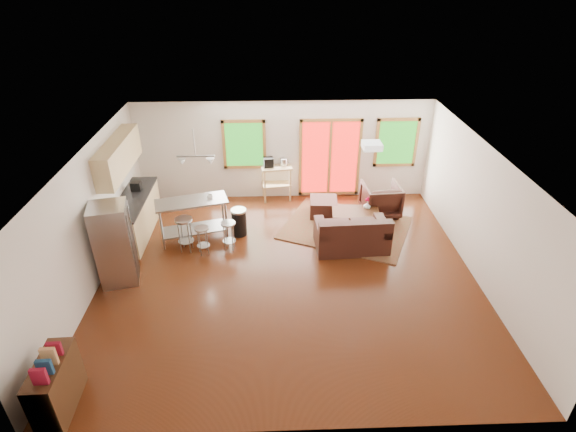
{
  "coord_description": "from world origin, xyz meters",
  "views": [
    {
      "loc": [
        -0.27,
        -7.35,
        5.59
      ],
      "look_at": [
        0.0,
        0.3,
        1.2
      ],
      "focal_mm": 28.0,
      "sensor_mm": 36.0,
      "label": 1
    }
  ],
  "objects_px": {
    "island": "(193,213)",
    "kitchen_cart": "(275,171)",
    "rug": "(346,228)",
    "refrigerator": "(115,244)",
    "loveseat": "(352,236)",
    "armchair": "(381,198)",
    "ottoman": "(323,207)",
    "coffee_table": "(356,214)"
  },
  "relations": [
    {
      "from": "coffee_table",
      "to": "refrigerator",
      "type": "relative_size",
      "value": 0.69
    },
    {
      "from": "loveseat",
      "to": "rug",
      "type": "bearing_deg",
      "value": 86.82
    },
    {
      "from": "armchair",
      "to": "island",
      "type": "height_order",
      "value": "island"
    },
    {
      "from": "rug",
      "to": "refrigerator",
      "type": "distance_m",
      "value": 5.17
    },
    {
      "from": "coffee_table",
      "to": "island",
      "type": "xyz_separation_m",
      "value": [
        -3.74,
        -0.36,
        0.3
      ]
    },
    {
      "from": "armchair",
      "to": "coffee_table",
      "type": "bearing_deg",
      "value": 36.37
    },
    {
      "from": "loveseat",
      "to": "kitchen_cart",
      "type": "relative_size",
      "value": 1.35
    },
    {
      "from": "rug",
      "to": "armchair",
      "type": "xyz_separation_m",
      "value": [
        0.95,
        0.66,
        0.44
      ]
    },
    {
      "from": "refrigerator",
      "to": "kitchen_cart",
      "type": "relative_size",
      "value": 1.41
    },
    {
      "from": "rug",
      "to": "loveseat",
      "type": "distance_m",
      "value": 0.92
    },
    {
      "from": "loveseat",
      "to": "kitchen_cart",
      "type": "xyz_separation_m",
      "value": [
        -1.64,
        2.45,
        0.48
      ]
    },
    {
      "from": "coffee_table",
      "to": "armchair",
      "type": "height_order",
      "value": "armchair"
    },
    {
      "from": "armchair",
      "to": "island",
      "type": "relative_size",
      "value": 0.54
    },
    {
      "from": "ottoman",
      "to": "loveseat",
      "type": "bearing_deg",
      "value": -73.0
    },
    {
      "from": "rug",
      "to": "coffee_table",
      "type": "xyz_separation_m",
      "value": [
        0.22,
        0.03,
        0.36
      ]
    },
    {
      "from": "coffee_table",
      "to": "kitchen_cart",
      "type": "bearing_deg",
      "value": 140.21
    },
    {
      "from": "armchair",
      "to": "kitchen_cart",
      "type": "distance_m",
      "value": 2.78
    },
    {
      "from": "rug",
      "to": "loveseat",
      "type": "relative_size",
      "value": 1.75
    },
    {
      "from": "loveseat",
      "to": "island",
      "type": "bearing_deg",
      "value": 168.97
    },
    {
      "from": "island",
      "to": "kitchen_cart",
      "type": "relative_size",
      "value": 1.4
    },
    {
      "from": "rug",
      "to": "ottoman",
      "type": "relative_size",
      "value": 4.25
    },
    {
      "from": "ottoman",
      "to": "kitchen_cart",
      "type": "relative_size",
      "value": 0.56
    },
    {
      "from": "armchair",
      "to": "ottoman",
      "type": "distance_m",
      "value": 1.44
    },
    {
      "from": "island",
      "to": "kitchen_cart",
      "type": "bearing_deg",
      "value": 45.75
    },
    {
      "from": "armchair",
      "to": "refrigerator",
      "type": "relative_size",
      "value": 0.54
    },
    {
      "from": "ottoman",
      "to": "kitchen_cart",
      "type": "bearing_deg",
      "value": 141.73
    },
    {
      "from": "coffee_table",
      "to": "ottoman",
      "type": "distance_m",
      "value": 0.95
    },
    {
      "from": "rug",
      "to": "kitchen_cart",
      "type": "height_order",
      "value": "kitchen_cart"
    },
    {
      "from": "rug",
      "to": "kitchen_cart",
      "type": "distance_m",
      "value": 2.43
    },
    {
      "from": "loveseat",
      "to": "coffee_table",
      "type": "bearing_deg",
      "value": 73.26
    },
    {
      "from": "refrigerator",
      "to": "island",
      "type": "distance_m",
      "value": 1.94
    },
    {
      "from": "refrigerator",
      "to": "island",
      "type": "bearing_deg",
      "value": 37.23
    },
    {
      "from": "ottoman",
      "to": "kitchen_cart",
      "type": "distance_m",
      "value": 1.61
    },
    {
      "from": "loveseat",
      "to": "island",
      "type": "relative_size",
      "value": 0.97
    },
    {
      "from": "island",
      "to": "armchair",
      "type": "bearing_deg",
      "value": 12.54
    },
    {
      "from": "loveseat",
      "to": "armchair",
      "type": "distance_m",
      "value": 1.8
    },
    {
      "from": "ottoman",
      "to": "kitchen_cart",
      "type": "height_order",
      "value": "kitchen_cart"
    },
    {
      "from": "ottoman",
      "to": "refrigerator",
      "type": "xyz_separation_m",
      "value": [
        -4.3,
        -2.46,
        0.62
      ]
    },
    {
      "from": "rug",
      "to": "kitchen_cart",
      "type": "bearing_deg",
      "value": 136.15
    },
    {
      "from": "rug",
      "to": "loveseat",
      "type": "xyz_separation_m",
      "value": [
        -0.01,
        -0.86,
        0.32
      ]
    },
    {
      "from": "armchair",
      "to": "refrigerator",
      "type": "bearing_deg",
      "value": 18.91
    },
    {
      "from": "loveseat",
      "to": "ottoman",
      "type": "relative_size",
      "value": 2.44
    }
  ]
}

